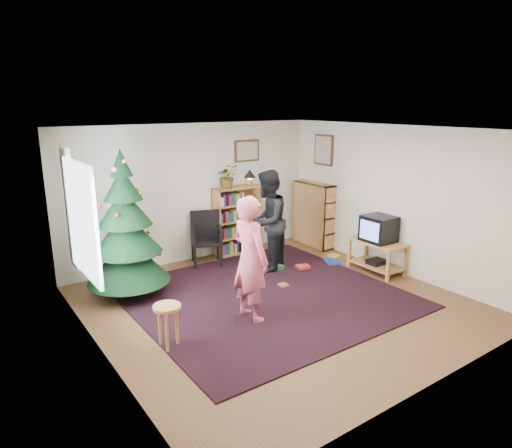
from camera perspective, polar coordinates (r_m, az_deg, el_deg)
floor at (r=6.78m, az=2.61°, el=-9.90°), size 5.00×5.00×0.00m
ceiling at (r=6.16m, az=2.89°, el=11.70°), size 5.00×5.00×0.00m
wall_back at (r=8.43m, az=-7.73°, el=3.88°), size 5.00×0.02×2.50m
wall_front at (r=4.73m, az=21.69°, el=-5.89°), size 5.00×0.02×2.50m
wall_left at (r=5.27m, az=-19.34°, el=-3.56°), size 0.02×5.00×2.50m
wall_right at (r=8.10m, az=16.91°, el=2.92°), size 0.02×5.00×2.50m
rug at (r=7.00m, az=1.10°, el=-8.99°), size 3.80×3.60×0.02m
window_pane at (r=5.77m, az=-20.93°, el=0.45°), size 0.04×1.20×1.40m
curtain at (r=6.45m, az=-22.17°, el=1.77°), size 0.06×0.35×1.60m
picture_back at (r=8.88m, az=-1.14°, el=9.14°), size 0.55×0.03×0.42m
picture_right at (r=9.14m, az=8.46°, el=9.15°), size 0.03×0.50×0.60m
christmas_tree at (r=7.00m, az=-15.89°, el=-1.56°), size 1.23×1.23×2.23m
bookshelf_back at (r=8.82m, az=-2.37°, el=0.60°), size 0.95×0.30×1.30m
bookshelf_right at (r=9.33m, az=7.19°, el=1.29°), size 0.30×0.95×1.30m
tv_stand at (r=8.15m, az=14.88°, el=-3.59°), size 0.51×0.92×0.55m
crt_tv at (r=8.03m, az=15.08°, el=-0.57°), size 0.47×0.51×0.44m
armchair at (r=8.31m, az=-6.56°, el=-1.47°), size 0.68×0.70×0.95m
stool at (r=5.57m, az=-11.03°, el=-11.12°), size 0.33×0.33×0.55m
person_standing at (r=6.02m, az=-0.75°, el=-4.41°), size 0.47×0.66×1.70m
person_by_chair at (r=7.80m, az=1.42°, el=0.34°), size 1.08×1.03×1.76m
potted_plant at (r=8.54m, az=-3.57°, el=6.00°), size 0.50×0.47×0.45m
table_lamp at (r=8.81m, az=-0.78°, el=6.19°), size 0.23×0.23×0.31m
floor_clutter at (r=8.12m, az=6.43°, el=-5.37°), size 1.79×0.85×0.08m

